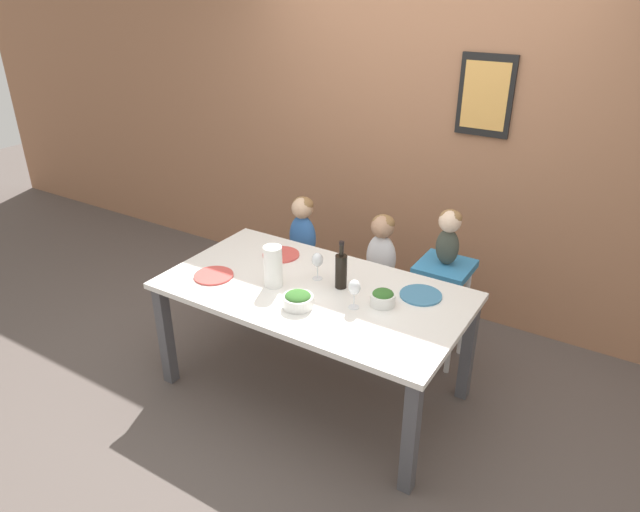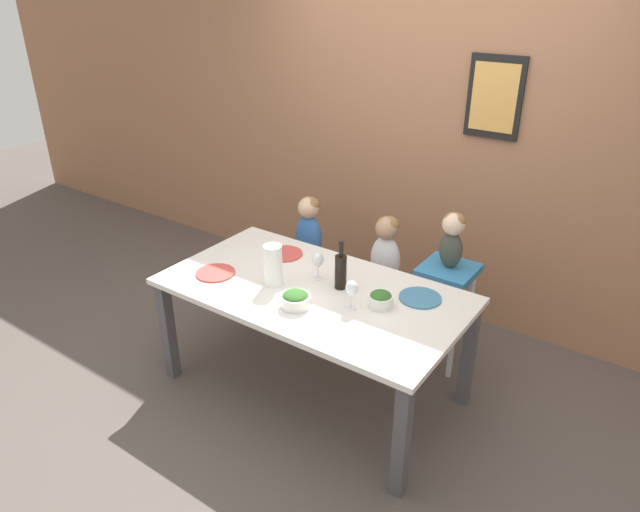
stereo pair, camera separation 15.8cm
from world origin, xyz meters
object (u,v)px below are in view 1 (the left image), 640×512
Objects in this scene: person_baby_right at (449,232)px; salad_bowl_small at (383,297)px; chair_far_left at (303,267)px; person_child_left at (303,226)px; wine_bottle at (341,270)px; wine_glass_near at (354,288)px; dinner_plate_back_right at (421,295)px; salad_bowl_large at (298,300)px; chair_right_highchair at (443,286)px; paper_towel_roll at (273,266)px; dinner_plate_back_left at (281,255)px; person_child_center at (382,246)px; dinner_plate_front_left at (214,276)px; wine_glass_far at (317,260)px; chair_far_center at (379,290)px.

person_baby_right is 0.71m from salad_bowl_small.
salad_bowl_small reaches higher than chair_far_left.
person_child_left is 1.64× the size of wine_bottle.
wine_glass_near reaches higher than chair_far_left.
dinner_plate_back_right is (0.03, -0.48, -0.21)m from person_baby_right.
salad_bowl_large is 0.71m from dinner_plate_back_right.
person_child_left reaches higher than chair_right_highchair.
paper_towel_roll is at bearing -167.53° from salad_bowl_small.
dinner_plate_back_left is (-0.83, 0.21, -0.04)m from salad_bowl_small.
dinner_plate_front_left is (-0.68, -0.92, 0.00)m from person_child_center.
person_baby_right reaches higher than salad_bowl_large.
chair_right_highchair is 0.51m from dinner_plate_back_right.
salad_bowl_small is at bearing -99.45° from person_baby_right.
wine_glass_far is 0.64m from dinner_plate_front_left.
dinner_plate_back_left is at bearing -153.53° from person_baby_right.
salad_bowl_large is (0.59, -0.94, 0.04)m from person_child_left.
paper_towel_roll is at bearing -132.59° from person_baby_right.
wine_bottle is 1.72× the size of wine_glass_near.
paper_towel_roll is at bearing -151.01° from wine_bottle.
person_child_left is at bearing 179.87° from chair_far_center.
person_child_center is at bearing 87.26° from salad_bowl_large.
dinner_plate_front_left reaches higher than chair_right_highchair.
salad_bowl_large is at bearing -92.74° from chair_far_center.
person_baby_right is 1.24× the size of wine_bottle.
wine_glass_far is (0.51, -0.61, 0.12)m from person_child_left.
wine_glass_far is at bearing 49.74° from paper_towel_roll.
salad_bowl_small is at bearing 13.62° from dinner_plate_front_left.
chair_far_center is at bearing 0.00° from chair_far_left.
dinner_plate_back_left is (0.18, 0.45, 0.00)m from dinner_plate_front_left.
paper_towel_roll reaches higher than dinner_plate_front_left.
dinner_plate_back_left is (-0.45, 0.47, -0.04)m from salad_bowl_large.
wine_glass_far is at bearing -133.42° from chair_right_highchair.
dinner_plate_back_right is at bearing 21.00° from dinner_plate_front_left.
dinner_plate_back_right is at bearing -44.62° from chair_far_center.
chair_right_highchair is 0.38m from person_baby_right.
wine_glass_near is (0.18, -0.16, 0.01)m from wine_bottle.
wine_bottle is 1.18× the size of paper_towel_roll.
dinner_plate_back_right is at bearing -23.07° from person_child_left.
dinner_plate_back_right is at bearing 41.46° from salad_bowl_large.
dinner_plate_back_left is at bearing -136.47° from person_child_center.
person_child_center is 2.01× the size of dinner_plate_front_left.
wine_glass_near is 0.42m from dinner_plate_back_right.
dinner_plate_front_left is at bearing -171.45° from wine_glass_near.
dinner_plate_back_right is (0.48, -0.48, 0.00)m from person_child_center.
wine_glass_near reaches higher than chair_right_highchair.
person_baby_right is 1.08m from dinner_plate_back_left.
person_child_left is at bearing 180.00° from person_child_center.
paper_towel_roll is at bearing -110.20° from person_child_center.
paper_towel_roll is 0.27m from wine_glass_far.
dinner_plate_front_left is 0.49m from dinner_plate_back_left.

